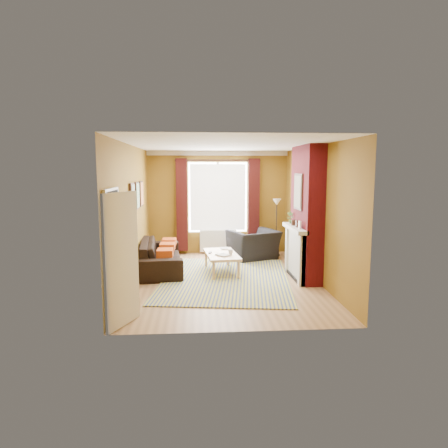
{
  "coord_description": "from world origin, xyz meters",
  "views": [
    {
      "loc": [
        -0.58,
        -8.18,
        2.31
      ],
      "look_at": [
        0.0,
        0.25,
        1.15
      ],
      "focal_mm": 32.0,
      "sensor_mm": 36.0,
      "label": 1
    }
  ],
  "objects_px": {
    "sofa": "(161,255)",
    "wicker_stool": "(246,251)",
    "floor_lamp": "(277,211)",
    "armchair": "(253,245)",
    "coffee_table": "(221,255)"
  },
  "relations": [
    {
      "from": "sofa",
      "to": "wicker_stool",
      "type": "relative_size",
      "value": 5.98
    },
    {
      "from": "wicker_stool",
      "to": "floor_lamp",
      "type": "relative_size",
      "value": 0.25
    },
    {
      "from": "armchair",
      "to": "wicker_stool",
      "type": "height_order",
      "value": "armchair"
    },
    {
      "from": "coffee_table",
      "to": "wicker_stool",
      "type": "relative_size",
      "value": 3.59
    },
    {
      "from": "wicker_stool",
      "to": "coffee_table",
      "type": "bearing_deg",
      "value": -118.01
    },
    {
      "from": "sofa",
      "to": "coffee_table",
      "type": "distance_m",
      "value": 1.43
    },
    {
      "from": "sofa",
      "to": "armchair",
      "type": "distance_m",
      "value": 2.51
    },
    {
      "from": "armchair",
      "to": "wicker_stool",
      "type": "relative_size",
      "value": 2.95
    },
    {
      "from": "armchair",
      "to": "floor_lamp",
      "type": "xyz_separation_m",
      "value": [
        0.67,
        0.37,
        0.83
      ]
    },
    {
      "from": "armchair",
      "to": "floor_lamp",
      "type": "distance_m",
      "value": 1.13
    },
    {
      "from": "coffee_table",
      "to": "floor_lamp",
      "type": "distance_m",
      "value": 2.47
    },
    {
      "from": "coffee_table",
      "to": "floor_lamp",
      "type": "bearing_deg",
      "value": 40.88
    },
    {
      "from": "sofa",
      "to": "wicker_stool",
      "type": "xyz_separation_m",
      "value": [
        2.11,
        1.02,
        -0.15
      ]
    },
    {
      "from": "coffee_table",
      "to": "wicker_stool",
      "type": "xyz_separation_m",
      "value": [
        0.73,
        1.37,
        -0.2
      ]
    },
    {
      "from": "armchair",
      "to": "sofa",
      "type": "bearing_deg",
      "value": 0.93
    }
  ]
}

